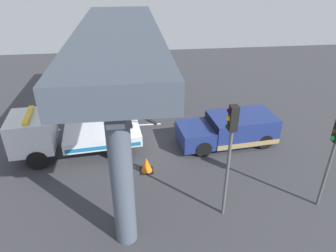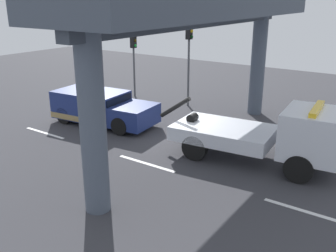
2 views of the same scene
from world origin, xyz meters
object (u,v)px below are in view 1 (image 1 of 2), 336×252
Objects in this scene: traffic_light_near at (334,145)px; traffic_light_far at (230,140)px; traffic_cone_orange at (146,165)px; towed_van_green at (231,130)px; tow_truck_white at (63,133)px.

traffic_light_near is 4.03m from traffic_light_far.
traffic_cone_orange is (6.82, -3.14, -2.53)m from traffic_light_near.
towed_van_green is 7.30× the size of traffic_cone_orange.
traffic_light_near reaches higher than towed_van_green.
tow_truck_white is 4.59m from traffic_cone_orange.
traffic_light_far reaches higher than traffic_cone_orange.
towed_van_green is 6.01m from traffic_light_near.
tow_truck_white reaches higher than traffic_cone_orange.
tow_truck_white reaches higher than towed_van_green.
tow_truck_white is 12.14m from traffic_light_near.
traffic_light_near is at bearing 155.28° from traffic_cone_orange.
traffic_light_far is (1.90, 5.22, 2.62)m from towed_van_green.
traffic_light_far is at bearing 143.20° from tow_truck_white.
traffic_light_near is 0.84× the size of traffic_light_far.
traffic_light_far is (-6.87, 5.14, 2.20)m from tow_truck_white.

